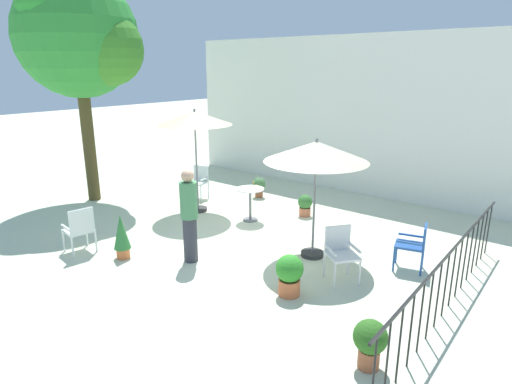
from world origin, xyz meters
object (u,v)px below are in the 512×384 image
Objects in this scene: patio_chair_2 at (340,250)px; patio_chair_3 at (80,228)px; patio_umbrella_1 at (195,120)px; patio_chair_1 at (415,243)px; potted_plant_3 at (259,186)px; patio_chair_0 at (199,179)px; shade_tree at (80,36)px; cafe_table_0 at (250,199)px; potted_plant_4 at (370,341)px; potted_plant_1 at (122,235)px; standing_person at (189,215)px; potted_plant_0 at (289,274)px; potted_plant_2 at (305,204)px; patio_umbrella_0 at (316,153)px.

patio_chair_3 is at bearing -154.19° from patio_chair_2.
patio_chair_1 is at bearing 0.74° from patio_umbrella_1.
patio_chair_3 is at bearing -94.30° from potted_plant_3.
patio_chair_0 reaches higher than potted_plant_3.
patio_chair_1 is at bearing 7.61° from shade_tree.
cafe_table_0 reaches higher than potted_plant_4.
potted_plant_1 is (1.69, -3.67, -0.06)m from patio_chair_0.
shade_tree reaches higher than patio_umbrella_1.
potted_plant_3 is at bearing 110.94° from standing_person.
patio_chair_1 is 1.27× the size of potted_plant_0.
patio_chair_3 reaches higher than patio_chair_1.
potted_plant_3 is at bearing 138.72° from potted_plant_4.
potted_plant_0 is 1.27× the size of potted_plant_2.
patio_chair_3 is 1.37× the size of potted_plant_0.
potted_plant_0 is (4.08, 1.19, -0.16)m from patio_chair_3.
shade_tree is 3.26× the size of standing_person.
patio_chair_3 is 5.12m from potted_plant_3.
patio_umbrella_1 is at bearing 166.80° from patio_chair_2.
patio_chair_1 is 1.62× the size of potted_plant_2.
potted_plant_1 is 4.44m from potted_plant_2.
potted_plant_2 is (-1.85, 3.39, -0.08)m from potted_plant_0.
patio_chair_1 is at bearing -20.27° from potted_plant_3.
patio_chair_1 is 0.93× the size of patio_chair_3.
potted_plant_2 is (-1.36, 1.88, -1.73)m from patio_umbrella_0.
patio_chair_2 is 1.47× the size of potted_plant_4.
potted_plant_4 is at bearing -49.74° from potted_plant_2.
potted_plant_4 is at bearing 3.34° from patio_chair_3.
patio_chair_3 is at bearing -111.78° from cafe_table_0.
patio_chair_2 is 1.05m from potted_plant_0.
cafe_table_0 is at bearing -57.98° from potted_plant_3.
patio_chair_0 is 3.16m from potted_plant_2.
shade_tree is 8.29m from patio_chair_2.
potted_plant_4 is at bearing -28.93° from patio_chair_0.
potted_plant_1 is at bearing -153.73° from patio_chair_2.
shade_tree reaches higher than potted_plant_4.
cafe_table_0 reaches higher than potted_plant_2.
patio_chair_2 is 5.03m from potted_plant_3.
patio_umbrella_1 is 4.77× the size of potted_plant_2.
potted_plant_2 is (5.21, 2.39, -3.94)m from shade_tree.
patio_chair_2 is (4.53, -1.06, -1.75)m from patio_umbrella_1.
patio_chair_0 is 0.96× the size of patio_chair_2.
patio_umbrella_0 reaches higher than patio_chair_0.
patio_chair_0 is 5.65m from patio_chair_2.
shade_tree is 4.65m from patio_chair_0.
patio_chair_1 reaches higher than potted_plant_3.
patio_chair_3 is (-4.45, -2.15, -0.02)m from patio_chair_2.
patio_umbrella_1 is 2.77m from potted_plant_3.
patio_chair_1 is 6.25m from patio_chair_3.
patio_chair_0 reaches higher than patio_chair_1.
shade_tree is 9.15m from patio_chair_1.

